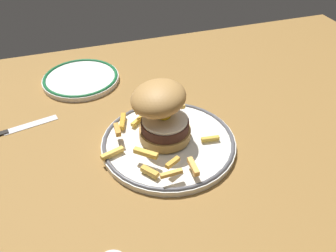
% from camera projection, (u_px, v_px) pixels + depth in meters
% --- Properties ---
extents(ground_plane, '(1.36, 0.97, 0.04)m').
position_uv_depth(ground_plane, '(191.00, 148.00, 0.70)').
color(ground_plane, olive).
extents(dinner_plate, '(0.26, 0.26, 0.02)m').
position_uv_depth(dinner_plate, '(168.00, 141.00, 0.67)').
color(dinner_plate, white).
rests_on(dinner_plate, ground_plane).
extents(burger, '(0.12, 0.11, 0.12)m').
position_uv_depth(burger, '(161.00, 111.00, 0.64)').
color(burger, '#B18442').
rests_on(burger, dinner_plate).
extents(fries_pile, '(0.23, 0.25, 0.03)m').
position_uv_depth(fries_pile, '(149.00, 138.00, 0.65)').
color(fries_pile, '#EFBA47').
rests_on(fries_pile, dinner_plate).
extents(side_plate, '(0.19, 0.19, 0.02)m').
position_uv_depth(side_plate, '(81.00, 78.00, 0.86)').
color(side_plate, white).
rests_on(side_plate, ground_plane).
extents(knife, '(0.18, 0.05, 0.01)m').
position_uv_depth(knife, '(6.00, 132.00, 0.71)').
color(knife, black).
rests_on(knife, ground_plane).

